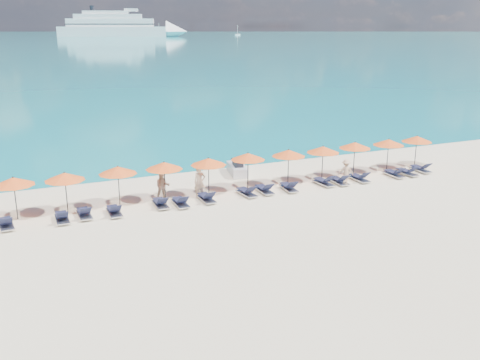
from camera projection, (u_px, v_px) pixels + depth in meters
name	position (u px, v px, depth m)	size (l,w,h in m)	color
ground	(263.00, 217.00, 27.77)	(1400.00, 1400.00, 0.00)	beige
sea	(6.00, 35.00, 607.61)	(1600.00, 1300.00, 0.01)	#1FA9B2
cruise_ship	(124.00, 27.00, 512.82)	(121.62, 58.48, 33.97)	silver
sailboat_near	(159.00, 35.00, 538.67)	(6.72, 2.24, 12.32)	silver
sailboat_far	(238.00, 34.00, 582.37)	(5.87, 1.96, 10.75)	silver
jetski	(237.00, 169.00, 35.64)	(1.55, 2.81, 0.95)	silver
beachgoer_a	(200.00, 182.00, 30.58)	(0.68, 0.45, 1.86)	tan
beachgoer_b	(163.00, 186.00, 30.10)	(0.83, 0.48, 1.71)	tan
beachgoer_c	(346.00, 171.00, 33.69)	(0.96, 0.45, 1.49)	tan
umbrella_1	(13.00, 181.00, 26.88)	(2.10, 2.10, 2.28)	black
umbrella_2	(65.00, 177.00, 27.74)	(2.10, 2.10, 2.28)	black
umbrella_3	(118.00, 170.00, 28.98)	(2.10, 2.10, 2.28)	black
umbrella_4	(164.00, 166.00, 29.90)	(2.10, 2.10, 2.28)	black
umbrella_5	(208.00, 162.00, 30.80)	(2.10, 2.10, 2.28)	black
umbrella_6	(248.00, 156.00, 32.03)	(2.10, 2.10, 2.28)	black
umbrella_7	(289.00, 153.00, 32.89)	(2.10, 2.10, 2.28)	black
umbrella_8	(323.00, 149.00, 33.84)	(2.10, 2.10, 2.28)	black
umbrella_9	(355.00, 145.00, 35.04)	(2.10, 2.10, 2.28)	black
umbrella_10	(389.00, 142.00, 35.95)	(2.10, 2.10, 2.28)	black
umbrella_11	(417.00, 139.00, 37.02)	(2.10, 2.10, 2.28)	black
lounger_2	(6.00, 223.00, 26.17)	(0.75, 1.74, 0.66)	silver
lounger_3	(62.00, 217.00, 27.01)	(0.64, 1.71, 0.66)	silver
lounger_4	(84.00, 213.00, 27.61)	(0.65, 1.71, 0.66)	silver
lounger_5	(114.00, 211.00, 27.96)	(0.64, 1.71, 0.66)	silver
lounger_6	(161.00, 203.00, 29.20)	(0.68, 1.72, 0.66)	silver
lounger_7	(181.00, 202.00, 29.36)	(0.65, 1.71, 0.66)	silver
lounger_8	(207.00, 198.00, 30.11)	(0.62, 1.70, 0.66)	silver
lounger_9	(247.00, 192.00, 31.14)	(0.74, 1.74, 0.66)	silver
lounger_10	(265.00, 189.00, 31.65)	(0.66, 1.72, 0.66)	silver
lounger_11	(289.00, 187.00, 32.10)	(0.78, 1.75, 0.66)	silver
lounger_12	(324.00, 182.00, 33.20)	(0.71, 1.73, 0.66)	silver
lounger_13	(339.00, 180.00, 33.46)	(0.70, 1.73, 0.66)	silver
lounger_14	(359.00, 178.00, 34.07)	(0.65, 1.71, 0.66)	silver
lounger_15	(394.00, 173.00, 35.08)	(0.66, 1.71, 0.66)	silver
lounger_16	(407.00, 172.00, 35.43)	(0.72, 1.73, 0.66)	silver
lounger_17	(421.00, 168.00, 36.27)	(0.68, 1.72, 0.66)	silver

